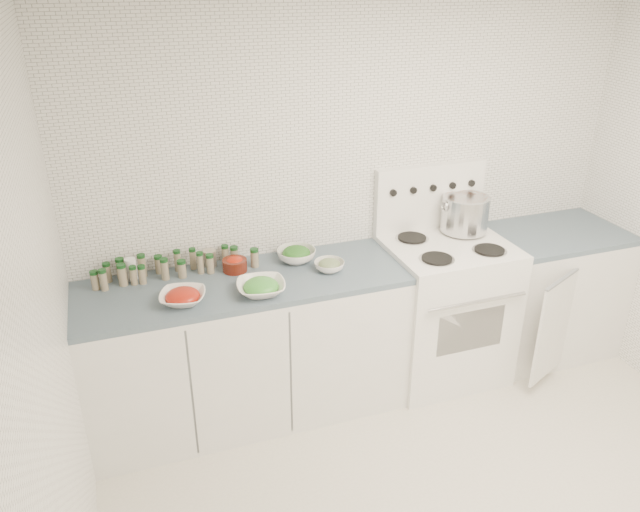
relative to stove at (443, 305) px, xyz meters
The scene contains 13 objects.
room_walls 1.66m from the stove, 112.04° to the right, with size 3.54×3.04×2.52m.
counter_left 1.31m from the stove, behind, with size 1.85×0.62×0.90m.
stove is the anchor object (origin of this frame).
counter_right 0.82m from the stove, ahead, with size 0.89×0.80×0.90m.
stock_pot 0.62m from the stove, 37.43° to the left, with size 0.32×0.30×0.23m.
bowl_tomato 1.72m from the stove, behind, with size 0.30×0.30×0.08m.
bowl_snowpea 1.33m from the stove, behind, with size 0.30×0.30×0.09m.
bowl_broccoli 1.06m from the stove, behind, with size 0.28×0.28×0.09m.
bowl_zucchini 0.91m from the stove, behind, with size 0.22×0.22×0.07m.
bowl_pepper 1.40m from the stove, behind, with size 0.14×0.14×0.09m.
salt_canister 1.96m from the stove, behind, with size 0.06×0.06×0.13m, color white.
tin_can 1.53m from the stove, 169.97° to the left, with size 0.08×0.08×0.10m, color #B1A595.
spice_cluster 1.78m from the stove, behind, with size 0.93×0.16×0.14m.
Camera 1 is at (-1.45, -1.87, 2.52)m, focal length 35.00 mm.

